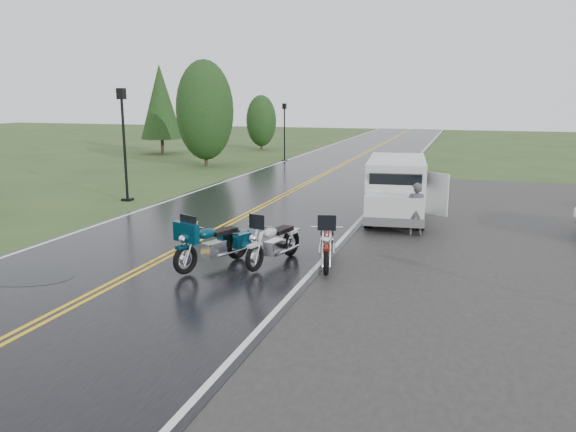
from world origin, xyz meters
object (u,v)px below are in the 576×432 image
(person_at_van, at_px, (416,210))
(van_white, at_px, (369,197))
(motorcycle_red, at_px, (326,249))
(motorcycle_silver, at_px, (254,247))
(lamp_post_far_left, at_px, (284,132))
(lamp_post_near_left, at_px, (124,145))
(motorcycle_teal, at_px, (185,248))

(person_at_van, bearing_deg, van_white, -32.69)
(motorcycle_red, bearing_deg, motorcycle_silver, 175.36)
(van_white, relative_size, lamp_post_far_left, 1.41)
(lamp_post_near_left, distance_m, lamp_post_far_left, 14.83)
(van_white, bearing_deg, motorcycle_teal, -123.50)
(motorcycle_teal, distance_m, motorcycle_silver, 1.54)
(motorcycle_silver, xyz_separation_m, van_white, (1.66, 5.23, 0.35))
(van_white, bearing_deg, motorcycle_silver, -113.67)
(van_white, distance_m, lamp_post_far_left, 18.47)
(motorcycle_red, distance_m, lamp_post_near_left, 11.86)
(lamp_post_far_left, bearing_deg, lamp_post_near_left, -95.86)
(motorcycle_teal, bearing_deg, van_white, 83.79)
(motorcycle_teal, bearing_deg, motorcycle_red, 37.77)
(motorcycle_teal, distance_m, person_at_van, 6.98)
(motorcycle_teal, bearing_deg, motorcycle_silver, 46.21)
(lamp_post_near_left, height_order, lamp_post_far_left, lamp_post_near_left)
(motorcycle_silver, bearing_deg, motorcycle_teal, -141.57)
(motorcycle_red, distance_m, lamp_post_far_left, 23.04)
(motorcycle_teal, distance_m, van_white, 6.63)
(van_white, height_order, person_at_van, van_white)
(person_at_van, distance_m, lamp_post_far_left, 19.63)
(lamp_post_near_left, relative_size, lamp_post_far_left, 1.20)
(van_white, xyz_separation_m, lamp_post_near_left, (-9.66, 1.81, 1.16))
(motorcycle_silver, height_order, lamp_post_near_left, lamp_post_near_left)
(motorcycle_silver, xyz_separation_m, person_at_van, (3.10, 4.69, 0.12))
(motorcycle_silver, xyz_separation_m, lamp_post_near_left, (-8.00, 7.04, 1.51))
(person_at_van, bearing_deg, motorcycle_silver, 44.40)
(motorcycle_red, distance_m, person_at_van, 4.70)
(motorcycle_red, bearing_deg, lamp_post_far_left, 97.38)
(van_white, height_order, lamp_post_far_left, lamp_post_far_left)
(motorcycle_red, xyz_separation_m, lamp_post_far_left, (-8.08, 21.55, 1.13))
(motorcycle_silver, bearing_deg, lamp_post_near_left, 152.08)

